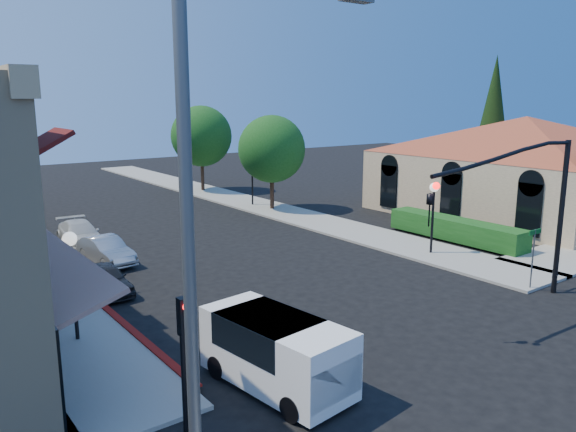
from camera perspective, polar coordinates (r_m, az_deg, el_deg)
ground at (r=17.59m, az=16.97°, el=-13.98°), size 120.00×120.00×0.00m
sidewalk_right at (r=42.85m, az=-5.53°, el=1.73°), size 3.50×50.00×0.12m
curb_red_strip at (r=19.69m, az=-16.01°, el=-11.07°), size 0.25×10.00×0.06m
mission_building at (r=40.83m, az=22.82°, el=5.60°), size 30.12×30.12×6.40m
hedge at (r=31.57m, az=16.56°, el=-2.45°), size 1.40×8.00×1.10m
conifer_far at (r=49.21m, az=20.13°, el=9.75°), size 3.20×3.20×11.00m
street_tree_a at (r=38.18m, az=-1.66°, el=6.82°), size 4.56×4.56×6.48m
street_tree_b at (r=46.67m, az=-8.80°, el=8.02°), size 4.94×4.94×7.02m
signal_mast_arm at (r=21.94m, az=23.62°, el=1.86°), size 8.01×0.39×6.00m
secondary_signal at (r=12.78m, az=-10.49°, el=-12.30°), size 0.28×0.42×3.32m
cobra_streetlight at (r=8.43m, az=-7.93°, el=-3.62°), size 3.60×0.25×9.31m
street_name_sign at (r=24.16m, az=23.67°, el=-3.11°), size 0.80×0.06×2.50m
lamppost_left_near at (r=18.36m, az=-21.17°, el=-4.05°), size 0.44×0.44×3.57m
lamppost_right_near at (r=27.93m, az=14.57°, el=1.59°), size 0.44×0.44×3.57m
lamppost_right_far at (r=39.81m, az=-3.66°, el=4.89°), size 0.44×0.44×3.57m
white_van at (r=15.06m, az=-1.09°, el=-13.33°), size 2.36×4.49×1.90m
parked_car_a at (r=23.27m, az=-18.02°, el=-6.11°), size 1.37×3.38×1.15m
parked_car_b at (r=27.37m, az=-18.01°, el=-3.35°), size 1.72×3.90×1.24m
parked_car_c at (r=31.05m, az=-20.39°, el=-1.73°), size 2.09×4.49×1.27m
parked_car_d at (r=42.28m, az=-26.86°, el=1.09°), size 1.97×4.22×1.17m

